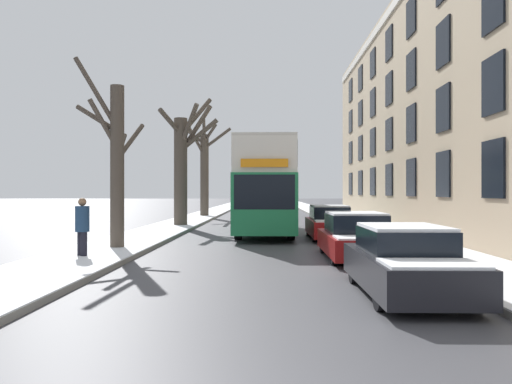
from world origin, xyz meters
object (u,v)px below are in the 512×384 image
at_px(bare_tree_left_1, 183,163).
at_px(parked_car_2, 329,223).
at_px(parked_car_0, 406,263).
at_px(pedestrian_left_sidewalk, 82,226).
at_px(parked_car_1, 356,237).
at_px(bare_tree_left_0, 116,160).
at_px(bare_tree_left_2, 204,168).
at_px(double_decker_bus, 265,184).

distance_m(bare_tree_left_1, parked_car_2, 10.59).
bearing_deg(parked_car_0, bare_tree_left_1, 111.91).
bearing_deg(pedestrian_left_sidewalk, parked_car_1, 46.82).
bearing_deg(bare_tree_left_0, bare_tree_left_1, 88.39).
bearing_deg(bare_tree_left_2, bare_tree_left_0, -90.21).
bearing_deg(parked_car_2, parked_car_1, -90.00).
xyz_separation_m(bare_tree_left_0, parked_car_0, (7.81, -7.02, -2.46)).
bearing_deg(pedestrian_left_sidewalk, parked_car_0, 11.75).
xyz_separation_m(bare_tree_left_2, parked_car_1, (7.73, -24.63, -3.35)).
xyz_separation_m(bare_tree_left_1, double_decker_bus, (4.70, -4.06, -1.28)).
bearing_deg(parked_car_2, double_decker_bus, 134.99).
distance_m(double_decker_bus, parked_car_2, 4.32).
relative_size(bare_tree_left_2, double_decker_bus, 0.73).
bearing_deg(parked_car_1, bare_tree_left_1, 119.47).
xyz_separation_m(parked_car_0, parked_car_2, (0.00, 11.76, 0.04)).
relative_size(bare_tree_left_1, bare_tree_left_2, 0.97).
bearing_deg(parked_car_0, double_decker_bus, 100.85).
bearing_deg(parked_car_1, parked_car_2, 90.00).
relative_size(bare_tree_left_1, pedestrian_left_sidewalk, 4.20).
height_order(bare_tree_left_2, parked_car_1, bare_tree_left_2).
height_order(double_decker_bus, parked_car_2, double_decker_bus).
relative_size(double_decker_bus, parked_car_1, 2.44).
bearing_deg(pedestrian_left_sidewalk, parked_car_2, 83.13).
xyz_separation_m(bare_tree_left_2, parked_car_2, (7.73, -18.24, -3.32)).
bearing_deg(double_decker_bus, bare_tree_left_0, -123.74).
distance_m(parked_car_0, parked_car_2, 11.76).
xyz_separation_m(bare_tree_left_0, parked_car_1, (7.81, -1.66, -2.45)).
relative_size(bare_tree_left_0, pedestrian_left_sidewalk, 3.57).
height_order(bare_tree_left_0, parked_car_2, bare_tree_left_0).
relative_size(bare_tree_left_2, parked_car_2, 1.74).
relative_size(parked_car_1, pedestrian_left_sidewalk, 2.43).
xyz_separation_m(bare_tree_left_0, pedestrian_left_sidewalk, (-0.25, -2.40, -2.08)).
bearing_deg(pedestrian_left_sidewalk, bare_tree_left_1, 129.28).
bearing_deg(double_decker_bus, pedestrian_left_sidewalk, -117.99).
height_order(bare_tree_left_1, parked_car_0, bare_tree_left_1).
bearing_deg(bare_tree_left_0, parked_car_0, -41.96).
bearing_deg(parked_car_0, parked_car_1, 90.00).
distance_m(bare_tree_left_2, pedestrian_left_sidewalk, 25.54).
distance_m(bare_tree_left_2, double_decker_bus, 16.29).
xyz_separation_m(double_decker_bus, pedestrian_left_sidewalk, (-5.27, -9.92, -1.42)).
relative_size(bare_tree_left_2, parked_car_0, 1.87).
bearing_deg(parked_car_2, bare_tree_left_1, 137.54).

